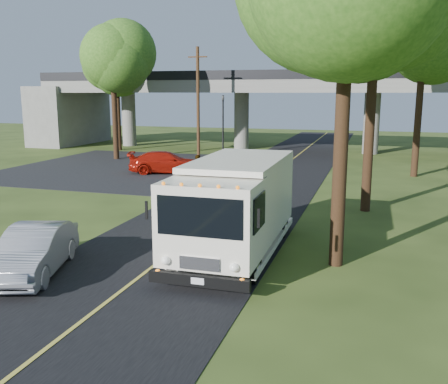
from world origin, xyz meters
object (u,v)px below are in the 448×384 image
at_px(tree_left_far, 117,70).
at_px(pedestrian, 198,169).
at_px(step_van, 235,204).
at_px(red_sedan, 166,162).
at_px(traffic_signal, 223,119).
at_px(tree_right_far, 427,45).
at_px(utility_pole, 198,103).
at_px(silver_sedan, 34,251).
at_px(tree_left_lot, 114,61).

bearing_deg(tree_left_far, pedestrian, -47.44).
xyz_separation_m(step_van, pedestrian, (-5.92, 12.59, -0.89)).
xyz_separation_m(red_sedan, pedestrian, (3.34, -2.86, 0.12)).
relative_size(traffic_signal, tree_left_far, 0.53).
xyz_separation_m(traffic_signal, tree_right_far, (15.21, -6.16, 5.10)).
height_order(tree_right_far, tree_left_far, tree_right_far).
distance_m(traffic_signal, utility_pole, 2.86).
bearing_deg(utility_pole, step_van, -67.23).
bearing_deg(step_van, pedestrian, 114.59).
distance_m(silver_sedan, pedestrian, 16.19).
bearing_deg(tree_right_far, pedestrian, -154.68).
distance_m(tree_left_lot, silver_sedan, 27.49).
xyz_separation_m(utility_pole, tree_left_lot, (-6.29, -2.16, 3.31)).
bearing_deg(silver_sedan, tree_left_far, 96.14).
height_order(traffic_signal, utility_pole, utility_pole).
distance_m(traffic_signal, red_sedan, 9.84).
bearing_deg(traffic_signal, step_van, -71.95).
height_order(tree_left_far, step_van, tree_left_far).
xyz_separation_m(traffic_signal, pedestrian, (2.20, -12.32, -2.34)).
distance_m(tree_right_far, step_van, 21.09).
distance_m(utility_pole, pedestrian, 11.58).
bearing_deg(traffic_signal, pedestrian, -79.87).
bearing_deg(step_van, red_sedan, 120.36).
distance_m(tree_right_far, tree_left_lot, 23.09).
bearing_deg(utility_pole, tree_left_far, 157.57).
bearing_deg(silver_sedan, traffic_signal, 77.61).
xyz_separation_m(traffic_signal, tree_left_lot, (-7.79, -4.16, 4.70)).
relative_size(silver_sedan, pedestrian, 2.56).
distance_m(utility_pole, tree_right_far, 17.61).
bearing_deg(utility_pole, pedestrian, -70.27).
distance_m(tree_left_lot, tree_left_far, 6.72).
relative_size(utility_pole, silver_sedan, 2.05).
bearing_deg(silver_sedan, red_sedan, 83.70).
bearing_deg(traffic_signal, utility_pole, -126.87).
bearing_deg(silver_sedan, pedestrian, 74.13).
bearing_deg(pedestrian, traffic_signal, -62.88).
height_order(red_sedan, pedestrian, pedestrian).
height_order(utility_pole, red_sedan, utility_pole).
bearing_deg(utility_pole, silver_sedan, -80.78).
xyz_separation_m(utility_pole, step_van, (9.62, -22.91, -2.85)).
xyz_separation_m(step_van, red_sedan, (-9.26, 15.45, -1.01)).
xyz_separation_m(tree_right_far, red_sedan, (-16.35, -3.29, -7.56)).
xyz_separation_m(traffic_signal, utility_pole, (-1.50, -2.00, 1.40)).
bearing_deg(tree_left_lot, tree_left_far, 116.57).
distance_m(tree_left_lot, step_van, 26.86).
bearing_deg(tree_left_far, utility_pole, -22.43).
relative_size(red_sedan, silver_sedan, 1.16).
bearing_deg(traffic_signal, red_sedan, -96.88).
relative_size(utility_pole, tree_left_far, 0.91).
xyz_separation_m(tree_left_lot, tree_left_far, (-3.00, 6.00, -0.45)).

